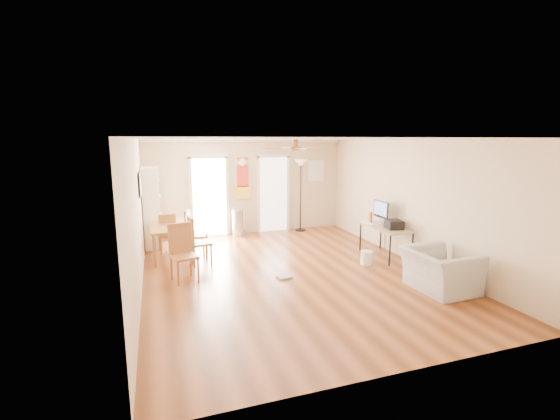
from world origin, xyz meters
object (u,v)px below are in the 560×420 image
object	(u,v)px
dining_chair_right_b	(200,241)
armchair	(440,270)
dining_table	(172,241)
bookshelf	(152,207)
computer_desk	(385,242)
printer	(394,224)
trash_can	(239,223)
wastebasket_a	(367,258)
dining_chair_near	(184,254)
dining_chair_far	(167,233)
torchiere_lamp	(301,196)
dining_chair_right_a	(197,233)

from	to	relation	value
dining_chair_right_b	armchair	xyz separation A→B (m)	(3.75, -2.78, -0.14)
dining_table	armchair	distance (m)	5.55
dining_chair_right_b	dining_table	bearing A→B (deg)	28.42
bookshelf	computer_desk	bearing A→B (deg)	-15.65
computer_desk	printer	bearing A→B (deg)	-71.43
bookshelf	trash_can	world-z (taller)	bookshelf
computer_desk	printer	distance (m)	0.48
bookshelf	wastebasket_a	bearing A→B (deg)	-22.80
dining_chair_right_b	printer	size ratio (longest dim) A/B	2.71
dining_chair_near	dining_table	bearing A→B (deg)	79.80
trash_can	wastebasket_a	world-z (taller)	trash_can
dining_chair_right_b	trash_can	bearing A→B (deg)	-40.18
bookshelf	dining_chair_far	bearing A→B (deg)	-51.87
bookshelf	dining_table	world-z (taller)	bookshelf
dining_chair_far	printer	distance (m)	5.13
trash_can	computer_desk	world-z (taller)	trash_can
dining_table	armchair	bearing A→B (deg)	-39.15
torchiere_lamp	printer	size ratio (longest dim) A/B	5.49
dining_chair_far	computer_desk	size ratio (longest dim) A/B	0.73
bookshelf	dining_table	distance (m)	1.22
bookshelf	dining_table	bearing A→B (deg)	-57.48
trash_can	armchair	size ratio (longest dim) A/B	0.66
dining_chair_right_a	dining_chair_right_b	distance (m)	0.63
wastebasket_a	bookshelf	bearing A→B (deg)	145.96
dining_chair_near	dining_chair_far	world-z (taller)	dining_chair_near
dining_chair_right_b	computer_desk	xyz separation A→B (m)	(3.98, -0.78, -0.17)
computer_desk	dining_chair_near	bearing A→B (deg)	-178.02
dining_chair_far	torchiere_lamp	distance (m)	3.90
armchair	torchiere_lamp	bearing A→B (deg)	6.38
bookshelf	printer	bearing A→B (deg)	-17.15
dining_table	trash_can	distance (m)	2.26
dining_chair_far	armchair	size ratio (longest dim) A/B	0.83
dining_chair_right_b	dining_chair_far	distance (m)	1.27
dining_table	dining_chair_right_b	xyz separation A→B (m)	(0.55, -0.73, 0.14)
dining_chair_right_a	armchair	xyz separation A→B (m)	(3.75, -3.41, -0.16)
dining_table	computer_desk	bearing A→B (deg)	-18.36
dining_chair_near	wastebasket_a	size ratio (longest dim) A/B	3.67
printer	wastebasket_a	bearing A→B (deg)	-155.74
dining_chair_right_b	trash_can	world-z (taller)	dining_chair_right_b
wastebasket_a	dining_chair_far	bearing A→B (deg)	150.16
bookshelf	wastebasket_a	world-z (taller)	bookshelf
bookshelf	dining_chair_right_b	world-z (taller)	bookshelf
bookshelf	trash_can	xyz separation A→B (m)	(2.20, 0.35, -0.61)
wastebasket_a	computer_desk	bearing A→B (deg)	28.64
dining_chair_near	armchair	size ratio (longest dim) A/B	0.95
dining_chair_right_a	printer	distance (m)	4.37
dining_chair_near	dining_chair_far	xyz separation A→B (m)	(-0.23, 2.04, -0.07)
dining_chair_far	armchair	xyz separation A→B (m)	(4.38, -3.88, -0.10)
wastebasket_a	armchair	distance (m)	1.70
dining_chair_right_b	torchiere_lamp	size ratio (longest dim) A/B	0.49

